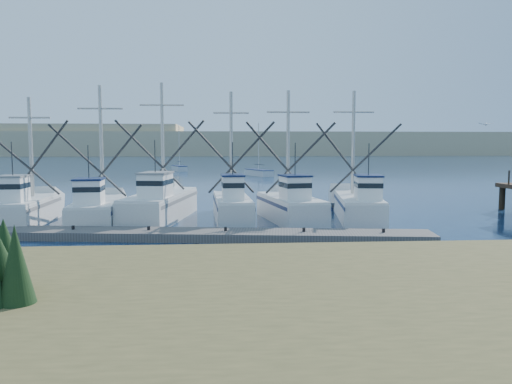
% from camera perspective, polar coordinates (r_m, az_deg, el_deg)
% --- Properties ---
extents(ground, '(500.00, 500.00, 0.00)m').
position_cam_1_polar(ground, '(21.42, 2.72, -7.66)').
color(ground, '#0D1A39').
rests_on(ground, ground).
extents(floating_dock, '(33.00, 6.45, 0.44)m').
position_cam_1_polar(floating_dock, '(27.07, -16.25, -4.62)').
color(floating_dock, '#5E5854').
rests_on(floating_dock, ground).
extents(dune_ridge, '(360.00, 60.00, 10.00)m').
position_cam_1_polar(dune_ridge, '(230.72, -3.56, 5.51)').
color(dune_ridge, tan).
rests_on(dune_ridge, ground).
extents(trawler_fleet, '(32.20, 9.85, 8.92)m').
position_cam_1_polar(trawler_fleet, '(31.96, -14.53, -1.68)').
color(trawler_fleet, silver).
rests_on(trawler_fleet, ground).
extents(sailboat_near, '(4.08, 6.83, 8.10)m').
position_cam_1_polar(sailboat_near, '(76.75, 0.31, 2.22)').
color(sailboat_near, silver).
rests_on(sailboat_near, ground).
extents(sailboat_far, '(3.29, 5.83, 8.10)m').
position_cam_1_polar(sailboat_far, '(91.74, -8.76, 2.70)').
color(sailboat_far, silver).
rests_on(sailboat_far, ground).
extents(flying_gull, '(0.95, 0.17, 0.17)m').
position_cam_1_polar(flying_gull, '(32.86, 24.78, 7.07)').
color(flying_gull, white).
rests_on(flying_gull, ground).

